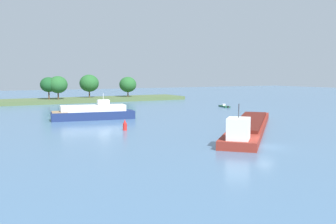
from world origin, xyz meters
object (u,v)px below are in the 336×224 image
channel_buoy_red (125,126)px  fishing_skiff (224,106)px  white_riverboat (93,113)px  cargo_barge (249,125)px

channel_buoy_red → fishing_skiff: bearing=33.6°
white_riverboat → channel_buoy_red: size_ratio=9.25×
fishing_skiff → channel_buoy_red: bearing=-146.4°
cargo_barge → channel_buoy_red: cargo_barge is taller
fishing_skiff → white_riverboat: bearing=-165.8°
fishing_skiff → white_riverboat: size_ratio=0.32×
channel_buoy_red → white_riverboat: bearing=89.8°
cargo_barge → channel_buoy_red: (-18.24, 10.42, -0.08)m
white_riverboat → channel_buoy_red: 17.58m
fishing_skiff → white_riverboat: 44.16m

